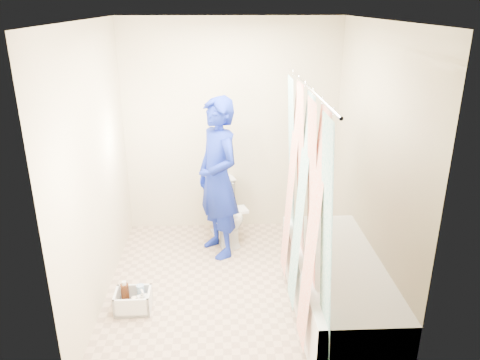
{
  "coord_description": "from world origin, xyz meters",
  "views": [
    {
      "loc": [
        -0.13,
        -3.8,
        2.54
      ],
      "look_at": [
        0.05,
        0.24,
        0.98
      ],
      "focal_mm": 35.0,
      "sensor_mm": 36.0,
      "label": 1
    }
  ],
  "objects_px": {
    "bathtub": "(337,284)",
    "cleaning_caddy": "(134,302)",
    "toilet": "(226,212)",
    "plumber": "(218,179)"
  },
  "relations": [
    {
      "from": "bathtub",
      "to": "plumber",
      "type": "bearing_deg",
      "value": 132.8
    },
    {
      "from": "bathtub",
      "to": "toilet",
      "type": "height_order",
      "value": "toilet"
    },
    {
      "from": "toilet",
      "to": "bathtub",
      "type": "bearing_deg",
      "value": -72.22
    },
    {
      "from": "bathtub",
      "to": "cleaning_caddy",
      "type": "bearing_deg",
      "value": 177.13
    },
    {
      "from": "bathtub",
      "to": "toilet",
      "type": "distance_m",
      "value": 1.65
    },
    {
      "from": "toilet",
      "to": "cleaning_caddy",
      "type": "bearing_deg",
      "value": -139.18
    },
    {
      "from": "bathtub",
      "to": "cleaning_caddy",
      "type": "relative_size",
      "value": 5.62
    },
    {
      "from": "bathtub",
      "to": "plumber",
      "type": "relative_size",
      "value": 1.04
    },
    {
      "from": "plumber",
      "to": "bathtub",
      "type": "bearing_deg",
      "value": 14.31
    },
    {
      "from": "plumber",
      "to": "cleaning_caddy",
      "type": "height_order",
      "value": "plumber"
    }
  ]
}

